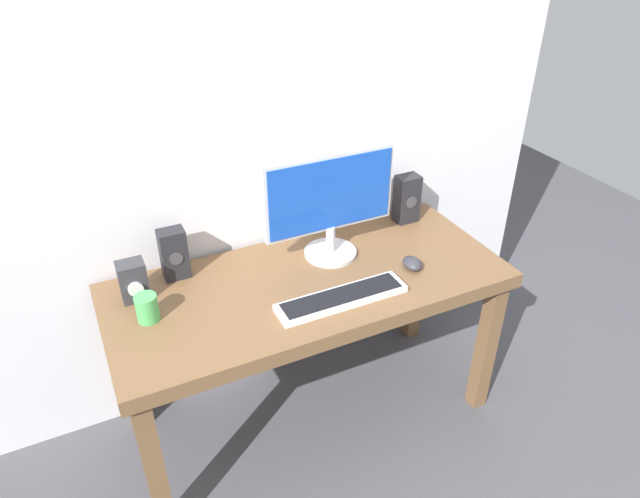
# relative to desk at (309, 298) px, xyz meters

# --- Properties ---
(ground_plane) EXTENTS (6.00, 6.00, 0.00)m
(ground_plane) POSITION_rel_desk_xyz_m (0.00, 0.00, -0.62)
(ground_plane) COLOR #4C4C51
(wall_back) EXTENTS (2.55, 0.04, 3.00)m
(wall_back) POSITION_rel_desk_xyz_m (0.00, 0.36, 0.88)
(wall_back) COLOR silver
(wall_back) RESTS_ON ground_plane
(desk) EXTENTS (1.47, 0.63, 0.70)m
(desk) POSITION_rel_desk_xyz_m (0.00, 0.00, 0.00)
(desk) COLOR brown
(desk) RESTS_ON ground_plane
(monitor) EXTENTS (0.52, 0.20, 0.41)m
(monitor) POSITION_rel_desk_xyz_m (0.15, 0.13, 0.31)
(monitor) COLOR silver
(monitor) RESTS_ON desk
(keyboard_primary) EXTENTS (0.47, 0.11, 0.03)m
(keyboard_primary) POSITION_rel_desk_xyz_m (0.05, -0.17, 0.10)
(keyboard_primary) COLOR silver
(keyboard_primary) RESTS_ON desk
(mouse) EXTENTS (0.07, 0.09, 0.04)m
(mouse) POSITION_rel_desk_xyz_m (0.38, -0.10, 0.11)
(mouse) COLOR #333338
(mouse) RESTS_ON desk
(speaker_right) EXTENTS (0.10, 0.08, 0.21)m
(speaker_right) POSITION_rel_desk_xyz_m (0.56, 0.22, 0.19)
(speaker_right) COLOR #232328
(speaker_right) RESTS_ON desk
(speaker_left) EXTENTS (0.09, 0.07, 0.19)m
(speaker_left) POSITION_rel_desk_xyz_m (-0.43, 0.23, 0.18)
(speaker_left) COLOR #232328
(speaker_left) RESTS_ON desk
(audio_controller) EXTENTS (0.09, 0.09, 0.14)m
(audio_controller) POSITION_rel_desk_xyz_m (-0.59, 0.16, 0.16)
(audio_controller) COLOR #333338
(audio_controller) RESTS_ON desk
(coffee_mug) EXTENTS (0.07, 0.07, 0.09)m
(coffee_mug) POSITION_rel_desk_xyz_m (-0.58, 0.02, 0.13)
(coffee_mug) COLOR #4CB259
(coffee_mug) RESTS_ON desk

